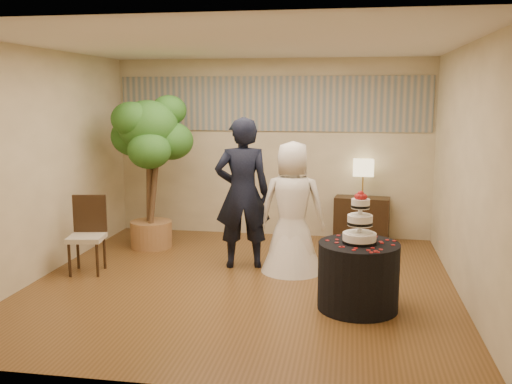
% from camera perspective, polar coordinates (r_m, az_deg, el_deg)
% --- Properties ---
extents(floor, '(5.00, 5.00, 0.00)m').
position_cam_1_polar(floor, '(6.94, -1.38, -9.10)').
color(floor, brown).
rests_on(floor, ground).
extents(ceiling, '(5.00, 5.00, 0.00)m').
position_cam_1_polar(ceiling, '(6.60, -1.48, 14.58)').
color(ceiling, white).
rests_on(ceiling, wall_back).
extents(wall_back, '(5.00, 0.06, 2.80)m').
position_cam_1_polar(wall_back, '(9.08, 1.58, 4.39)').
color(wall_back, beige).
rests_on(wall_back, ground).
extents(wall_front, '(5.00, 0.06, 2.80)m').
position_cam_1_polar(wall_front, '(4.23, -7.88, -1.80)').
color(wall_front, beige).
rests_on(wall_front, ground).
extents(wall_left, '(0.06, 5.00, 2.80)m').
position_cam_1_polar(wall_left, '(7.51, -20.52, 2.68)').
color(wall_left, beige).
rests_on(wall_left, ground).
extents(wall_right, '(0.06, 5.00, 2.80)m').
position_cam_1_polar(wall_right, '(6.63, 20.32, 1.83)').
color(wall_right, beige).
rests_on(wall_right, ground).
extents(mural_border, '(4.90, 0.02, 0.85)m').
position_cam_1_polar(mural_border, '(9.02, 1.59, 8.81)').
color(mural_border, gray).
rests_on(mural_border, wall_back).
extents(groom, '(0.81, 0.63, 1.96)m').
position_cam_1_polar(groom, '(7.37, -1.36, -0.12)').
color(groom, black).
rests_on(groom, floor).
extents(bride, '(0.83, 0.80, 1.67)m').
position_cam_1_polar(bride, '(7.22, 3.67, -1.51)').
color(bride, white).
rests_on(bride, floor).
extents(cake_table, '(1.04, 1.04, 0.71)m').
position_cam_1_polar(cake_table, '(6.15, 10.19, -8.27)').
color(cake_table, black).
rests_on(cake_table, floor).
extents(wedding_cake, '(0.36, 0.36, 0.55)m').
position_cam_1_polar(wedding_cake, '(5.99, 10.37, -2.49)').
color(wedding_cake, white).
rests_on(wedding_cake, cake_table).
extents(console, '(0.86, 0.45, 0.69)m').
position_cam_1_polar(console, '(8.94, 10.52, -2.70)').
color(console, black).
rests_on(console, floor).
extents(table_lamp, '(0.31, 0.31, 0.58)m').
position_cam_1_polar(table_lamp, '(8.83, 10.65, 1.33)').
color(table_lamp, '#CDBB87').
rests_on(table_lamp, console).
extents(ficus_tree, '(1.22, 1.22, 2.29)m').
position_cam_1_polar(ficus_tree, '(8.45, -10.62, 2.08)').
color(ficus_tree, '#2D6620').
rests_on(ficus_tree, floor).
extents(side_chair, '(0.52, 0.53, 0.97)m').
position_cam_1_polar(side_chair, '(7.52, -16.61, -4.19)').
color(side_chair, black).
rests_on(side_chair, floor).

